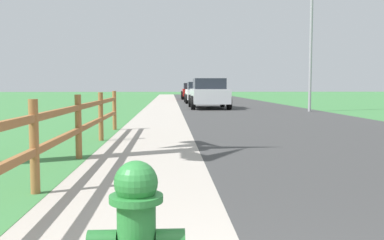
{
  "coord_description": "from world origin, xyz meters",
  "views": [
    {
      "loc": [
        -0.57,
        -1.01,
        1.27
      ],
      "look_at": [
        -0.14,
        7.11,
        0.62
      ],
      "focal_mm": 40.21,
      "sensor_mm": 36.0,
      "label": 1
    }
  ],
  "objects_px": {
    "parked_suv_silver": "(209,93)",
    "parked_car_white": "(199,92)",
    "parked_car_red": "(193,91)",
    "street_lamp": "(313,26)"
  },
  "relations": [
    {
      "from": "parked_suv_silver",
      "to": "street_lamp",
      "type": "xyz_separation_m",
      "value": [
        4.74,
        -3.33,
        3.3
      ]
    },
    {
      "from": "parked_suv_silver",
      "to": "parked_car_red",
      "type": "relative_size",
      "value": 0.95
    },
    {
      "from": "parked_car_white",
      "to": "parked_car_red",
      "type": "xyz_separation_m",
      "value": [
        0.01,
        8.71,
        -0.01
      ]
    },
    {
      "from": "parked_car_white",
      "to": "street_lamp",
      "type": "distance_m",
      "value": 12.14
    },
    {
      "from": "parked_car_red",
      "to": "street_lamp",
      "type": "xyz_separation_m",
      "value": [
        4.77,
        -19.35,
        3.38
      ]
    },
    {
      "from": "parked_suv_silver",
      "to": "parked_car_white",
      "type": "xyz_separation_m",
      "value": [
        -0.04,
        7.31,
        -0.06
      ]
    },
    {
      "from": "parked_suv_silver",
      "to": "parked_car_red",
      "type": "xyz_separation_m",
      "value": [
        -0.03,
        16.02,
        -0.07
      ]
    },
    {
      "from": "street_lamp",
      "to": "parked_car_red",
      "type": "bearing_deg",
      "value": 103.85
    },
    {
      "from": "parked_car_red",
      "to": "parked_car_white",
      "type": "bearing_deg",
      "value": -90.05
    },
    {
      "from": "parked_car_red",
      "to": "parked_suv_silver",
      "type": "bearing_deg",
      "value": -89.89
    }
  ]
}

